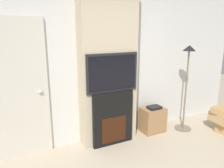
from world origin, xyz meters
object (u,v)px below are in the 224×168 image
television (112,73)px  media_stand (153,119)px  fireplace (112,118)px  floor_lamp (187,77)px

television → media_stand: 1.33m
media_stand → television: bearing=-176.5°
fireplace → television: television is taller
fireplace → floor_lamp: bearing=-5.2°
television → fireplace: bearing=90.0°
floor_lamp → fireplace: bearing=174.8°
fireplace → television: (0.00, -0.00, 0.77)m
television → floor_lamp: (1.48, -0.13, -0.19)m
floor_lamp → media_stand: (-0.59, 0.19, -0.80)m
television → floor_lamp: size_ratio=0.54×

